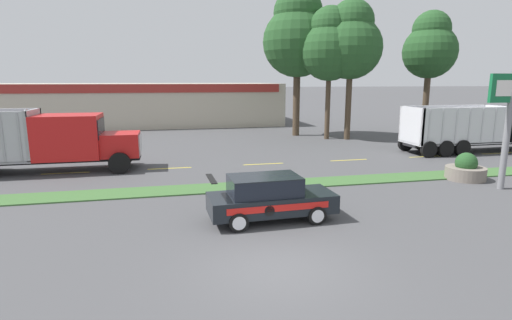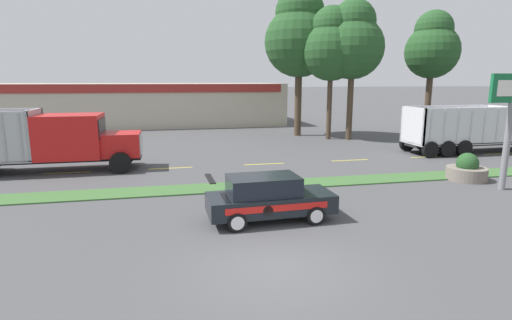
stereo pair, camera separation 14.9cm
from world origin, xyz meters
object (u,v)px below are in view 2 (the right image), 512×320
Objects in this scene: rally_car at (268,198)px; store_sign_post at (511,109)px; dump_truck_mid at (501,129)px; stone_planter at (467,170)px; dump_truck_lead at (49,142)px.

store_sign_post is (11.26, 1.74, 2.79)m from rally_car.
dump_truck_mid reaches higher than stone_planter.
dump_truck_lead is at bearing 163.02° from stone_planter.
store_sign_post reaches higher than stone_planter.
rally_car is at bearing -171.21° from store_sign_post.
dump_truck_mid is 21.71m from rally_car.
store_sign_post reaches higher than dump_truck_mid.
dump_truck_lead is at bearing -179.11° from dump_truck_mid.
stone_planter is at bearing -16.98° from dump_truck_lead.
dump_truck_lead is 22.50m from store_sign_post.
dump_truck_mid is at bearing 47.75° from store_sign_post.
dump_truck_mid is 6.15× the size of stone_planter.
store_sign_post is at bearing 8.79° from rally_car.
rally_car is 11.74m from store_sign_post.
rally_car is at bearing -161.72° from stone_planter.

